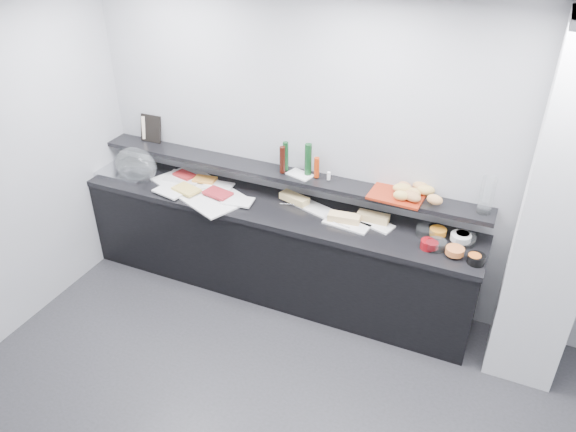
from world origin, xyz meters
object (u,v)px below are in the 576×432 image
at_px(sandwich_plate_mid, 347,224).
at_px(framed_print, 151,128).
at_px(cloche_base, 125,172).
at_px(carafe, 487,195).
at_px(bread_tray, 397,195).
at_px(condiment_tray, 300,175).

xyz_separation_m(sandwich_plate_mid, framed_print, (-2.11, 0.29, 0.37)).
height_order(cloche_base, carafe, carafe).
bearing_deg(bread_tray, framed_print, 179.97).
xyz_separation_m(condiment_tray, carafe, (1.53, 0.00, 0.14)).
bearing_deg(framed_print, carafe, -2.45).
xyz_separation_m(bread_tray, carafe, (0.67, 0.03, 0.14)).
relative_size(cloche_base, framed_print, 1.95).
bearing_deg(cloche_base, sandwich_plate_mid, -0.49).
bearing_deg(sandwich_plate_mid, carafe, 18.10).
relative_size(cloche_base, condiment_tray, 2.28).
relative_size(cloche_base, bread_tray, 1.19).
relative_size(sandwich_plate_mid, condiment_tray, 1.71).
height_order(framed_print, carafe, carafe).
relative_size(framed_print, carafe, 0.87).
bearing_deg(sandwich_plate_mid, framed_print, 178.07).
distance_m(sandwich_plate_mid, framed_print, 2.16).
xyz_separation_m(sandwich_plate_mid, bread_tray, (0.34, 0.19, 0.25)).
bearing_deg(framed_print, condiment_tray, -3.92).
bearing_deg(bread_tray, carafe, 4.98).
height_order(sandwich_plate_mid, condiment_tray, condiment_tray).
distance_m(cloche_base, carafe, 3.29).
bearing_deg(condiment_tray, carafe, 16.76).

